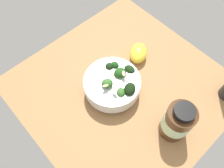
{
  "coord_description": "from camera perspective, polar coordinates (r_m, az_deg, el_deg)",
  "views": [
    {
      "loc": [
        25.71,
        22.97,
        63.22
      ],
      "look_at": [
        3.25,
        -1.45,
        4.0
      ],
      "focal_mm": 36.16,
      "sensor_mm": 36.0,
      "label": 1
    }
  ],
  "objects": [
    {
      "name": "ground_plane",
      "position": [
        0.74,
        2.62,
        -1.48
      ],
      "size": [
        60.43,
        60.43,
        3.83
      ],
      "primitive_type": "cube",
      "color": "#996D42"
    },
    {
      "name": "bowl_of_broccoli",
      "position": [
        0.68,
        0.22,
        0.08
      ],
      "size": [
        17.04,
        17.08,
        9.04
      ],
      "color": "white",
      "rests_on": "ground_plane"
    },
    {
      "name": "lemon_wedge",
      "position": [
        0.77,
        6.71,
        7.78
      ],
      "size": [
        9.69,
        9.1,
        4.93
      ],
      "primitive_type": "ellipsoid",
      "rotation": [
        0.0,
        0.0,
        0.61
      ],
      "color": "yellow",
      "rests_on": "ground_plane"
    },
    {
      "name": "bottle_short",
      "position": [
        0.63,
        16.16,
        -9.1
      ],
      "size": [
        7.74,
        7.74,
        14.24
      ],
      "color": "#472814",
      "rests_on": "ground_plane"
    }
  ]
}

